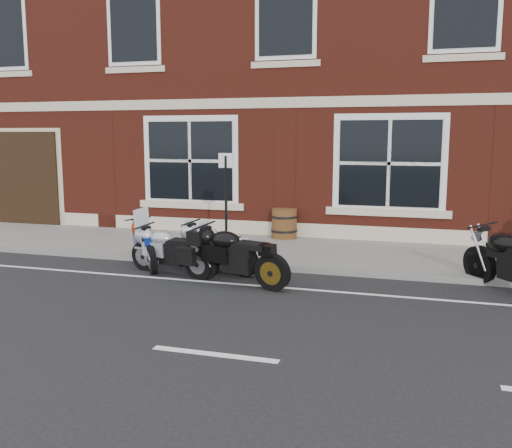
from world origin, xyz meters
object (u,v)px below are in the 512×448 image
object	(u,v)px
moto_sport_red	(147,242)
moto_sport_black	(236,254)
moto_touring_silver	(169,248)
moto_sport_silver	(216,246)
parking_sign	(226,197)
barrel_planter	(284,223)

from	to	relation	value
moto_sport_red	moto_sport_black	xyz separation A→B (m)	(2.16, -0.83, 0.06)
moto_sport_red	moto_touring_silver	bearing A→B (deg)	-70.60
moto_sport_black	moto_sport_red	bearing A→B (deg)	85.04
moto_touring_silver	moto_sport_silver	bearing A→B (deg)	-43.62
moto_sport_red	parking_sign	distance (m)	1.88
moto_sport_black	moto_sport_silver	distance (m)	1.06
moto_sport_black	parking_sign	distance (m)	2.15
moto_sport_silver	parking_sign	world-z (taller)	parking_sign
moto_touring_silver	barrel_planter	distance (m)	3.98
moto_sport_silver	barrel_planter	bearing A→B (deg)	8.76
moto_sport_red	moto_sport_silver	world-z (taller)	moto_sport_silver
moto_sport_silver	moto_sport_red	bearing A→B (deg)	107.54
moto_sport_silver	parking_sign	xyz separation A→B (m)	(-0.14, 1.00, 0.85)
barrel_planter	moto_touring_silver	bearing A→B (deg)	-109.21
moto_touring_silver	moto_sport_silver	xyz separation A→B (m)	(0.76, 0.47, -0.01)
moto_sport_silver	barrel_planter	size ratio (longest dim) A/B	2.60
moto_sport_black	barrel_planter	xyz separation A→B (m)	(-0.13, 4.10, -0.07)
moto_sport_black	moto_sport_silver	size ratio (longest dim) A/B	1.11
moto_touring_silver	moto_sport_red	xyz separation A→B (m)	(-0.72, 0.49, -0.02)
moto_sport_red	barrel_planter	bearing A→B (deg)	21.67
moto_sport_silver	parking_sign	bearing A→B (deg)	26.26
moto_sport_red	moto_sport_silver	bearing A→B (deg)	-37.18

